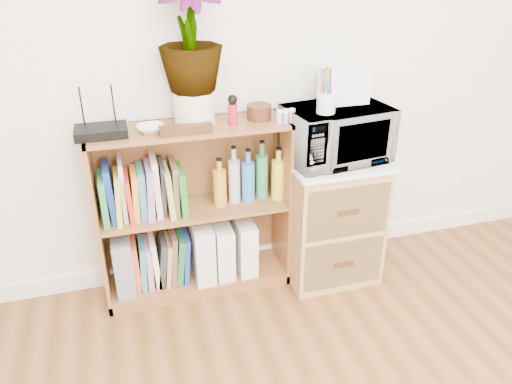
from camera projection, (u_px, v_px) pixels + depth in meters
name	position (u px, v px, depth m)	size (l,w,h in m)	color
skirting_board	(251.00, 254.00, 3.05)	(4.00, 0.02, 0.10)	white
bookshelf	(194.00, 211.00, 2.65)	(1.00, 0.30, 0.95)	brown
wicker_unit	(329.00, 219.00, 2.83)	(0.50, 0.45, 0.70)	#9E7542
microwave	(336.00, 134.00, 2.59)	(0.52, 0.35, 0.29)	silver
pen_cup	(326.00, 103.00, 2.42)	(0.09, 0.09, 0.10)	white
small_appliance	(343.00, 85.00, 2.58)	(0.22, 0.18, 0.17)	white
router	(101.00, 131.00, 2.30)	(0.24, 0.16, 0.04)	black
white_bowl	(151.00, 129.00, 2.35)	(0.13, 0.13, 0.03)	silver
plant_pot	(194.00, 108.00, 2.42)	(0.20, 0.20, 0.17)	silver
potted_plant	(190.00, 34.00, 2.26)	(0.30, 0.30, 0.53)	#2D712F
trinket_box	(186.00, 129.00, 2.33)	(0.25, 0.06, 0.04)	#331D0E
kokeshi_doll	(233.00, 114.00, 2.43)	(0.05, 0.05, 0.10)	#A91428
wooden_bowl	(259.00, 112.00, 2.51)	(0.13, 0.13, 0.07)	#371B0F
paint_jars	(286.00, 117.00, 2.46)	(0.12, 0.04, 0.06)	pink
file_box	(123.00, 261.00, 2.66)	(0.10, 0.26, 0.32)	slate
magazine_holder_left	(202.00, 249.00, 2.75)	(0.11, 0.27, 0.33)	silver
magazine_holder_mid	(222.00, 248.00, 2.79)	(0.10, 0.25, 0.31)	silver
magazine_holder_right	(244.00, 244.00, 2.82)	(0.10, 0.25, 0.31)	silver
cookbooks	(143.00, 191.00, 2.51)	(0.42, 0.20, 0.31)	#23833D
liquor_bottles	(257.00, 174.00, 2.65)	(0.47, 0.07, 0.32)	orange
lower_books	(161.00, 260.00, 2.72)	(0.31, 0.19, 0.29)	#D45025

